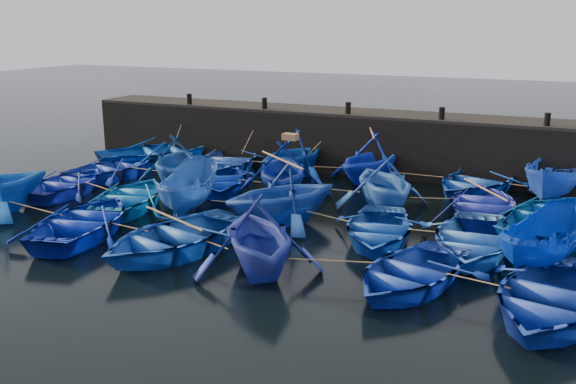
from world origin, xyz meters
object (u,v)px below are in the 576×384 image
at_px(boat_0, 159,152).
at_px(wooden_crate, 290,137).
at_px(boat_8, 218,179).
at_px(boat_13, 67,183).

xyz_separation_m(boat_0, wooden_crate, (8.12, -3.18, 1.81)).
xyz_separation_m(boat_8, wooden_crate, (3.08, 0.06, 1.90)).
relative_size(boat_0, boat_8, 1.19).
relative_size(boat_8, wooden_crate, 8.66).
relative_size(boat_13, wooden_crate, 7.81).
xyz_separation_m(boat_0, boat_13, (-0.11, -5.92, -0.14)).
xyz_separation_m(boat_8, boat_13, (-5.14, -2.68, -0.05)).
bearing_deg(boat_0, boat_13, 126.41).
distance_m(boat_0, boat_13, 5.92).
bearing_deg(wooden_crate, boat_13, -161.56).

